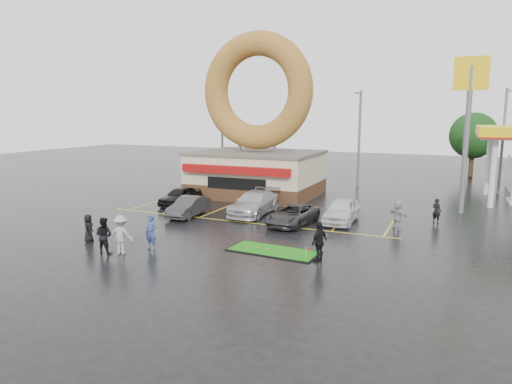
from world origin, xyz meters
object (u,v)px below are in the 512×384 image
at_px(car_black, 180,196).
at_px(car_silver, 254,203).
at_px(shell_sign, 469,106).
at_px(car_white, 341,211).
at_px(person_blue, 151,232).
at_px(putting_green, 273,251).
at_px(streetlight_right, 503,138).
at_px(car_dgrey, 189,207).
at_px(car_grey, 293,215).
at_px(streetlight_left, 222,134).
at_px(streetlight_mid, 359,136).
at_px(dumpster, 211,182).
at_px(person_cameraman, 319,242).
at_px(donut_shop, 257,142).

xyz_separation_m(car_black, car_silver, (6.44, -0.68, 0.09)).
bearing_deg(shell_sign, car_black, -164.31).
height_order(car_white, person_blue, person_blue).
height_order(car_black, car_silver, car_silver).
xyz_separation_m(car_black, putting_green, (10.85, -8.21, -0.66)).
height_order(streetlight_right, car_dgrey, streetlight_right).
xyz_separation_m(car_silver, car_grey, (3.41, -1.75, -0.16)).
relative_size(streetlight_left, car_white, 2.01).
relative_size(shell_sign, streetlight_mid, 1.18).
bearing_deg(shell_sign, car_silver, -154.76).
height_order(car_dgrey, car_white, car_white).
xyz_separation_m(streetlight_right, person_blue, (-17.49, -25.78, -3.87)).
height_order(streetlight_left, dumpster, streetlight_left).
bearing_deg(streetlight_mid, car_grey, -92.21).
xyz_separation_m(shell_sign, streetlight_left, (-23.00, 7.92, -2.60)).
height_order(shell_sign, person_blue, shell_sign).
relative_size(streetlight_right, person_cameraman, 4.73).
relative_size(donut_shop, car_white, 3.01).
bearing_deg(car_silver, car_white, 0.18).
height_order(car_white, dumpster, car_white).
bearing_deg(dumpster, car_grey, -40.66).
bearing_deg(car_silver, shell_sign, 24.84).
relative_size(streetlight_mid, car_black, 2.21).
xyz_separation_m(streetlight_right, car_black, (-22.51, -15.40, -4.09)).
height_order(streetlight_mid, putting_green, streetlight_mid).
bearing_deg(car_white, streetlight_right, 57.47).
distance_m(streetlight_mid, car_white, 15.67).
bearing_deg(dumpster, car_black, -78.69).
relative_size(car_dgrey, car_grey, 0.89).
bearing_deg(person_cameraman, car_black, -105.02).
distance_m(streetlight_right, car_black, 27.57).
bearing_deg(shell_sign, streetlight_right, 73.17).
xyz_separation_m(car_white, person_blue, (-7.48, -9.76, 0.15)).
height_order(streetlight_mid, car_silver, streetlight_mid).
height_order(car_white, putting_green, car_white).
xyz_separation_m(shell_sign, person_cameraman, (-6.14, -14.26, -6.43)).
bearing_deg(donut_shop, person_cameraman, -57.09).
xyz_separation_m(person_blue, person_cameraman, (8.35, 1.61, 0.04)).
distance_m(shell_sign, dumpster, 22.08).
height_order(donut_shop, streetlight_left, donut_shop).
relative_size(streetlight_mid, person_blue, 4.93).
xyz_separation_m(car_grey, putting_green, (0.99, -5.78, -0.59)).
relative_size(shell_sign, car_black, 2.60).
bearing_deg(shell_sign, dumpster, 174.92).
distance_m(streetlight_left, streetlight_right, 26.08).
bearing_deg(putting_green, streetlight_right, 63.72).
bearing_deg(car_grey, putting_green, -74.06).
height_order(streetlight_mid, car_dgrey, streetlight_mid).
height_order(streetlight_left, streetlight_right, same).
distance_m(streetlight_mid, car_grey, 17.34).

